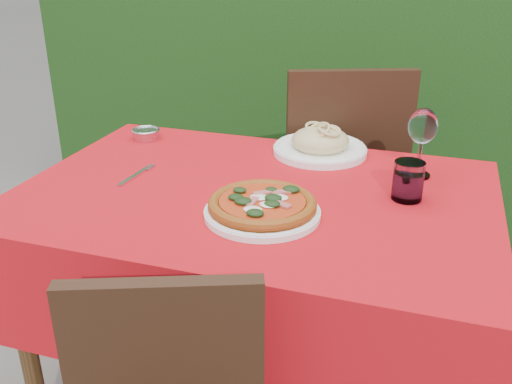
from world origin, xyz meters
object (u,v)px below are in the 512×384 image
(pizza_plate, at_px, (262,207))
(pasta_plate, at_px, (320,144))
(chair_far, at_px, (340,174))
(wine_glass, at_px, (423,129))
(water_glass, at_px, (408,183))
(fork, at_px, (133,177))
(steel_ramekin, at_px, (146,135))

(pizza_plate, bearing_deg, pasta_plate, 85.32)
(chair_far, bearing_deg, wine_glass, 102.74)
(chair_far, height_order, pasta_plate, chair_far)
(chair_far, xyz_separation_m, pasta_plate, (-0.02, -0.32, 0.22))
(chair_far, relative_size, wine_glass, 4.88)
(water_glass, bearing_deg, fork, -172.92)
(pasta_plate, xyz_separation_m, fork, (-0.46, -0.36, -0.03))
(pasta_plate, distance_m, wine_glass, 0.34)
(chair_far, distance_m, pasta_plate, 0.39)
(water_glass, height_order, wine_glass, wine_glass)
(pasta_plate, xyz_separation_m, water_glass, (0.29, -0.27, 0.02))
(pasta_plate, relative_size, steel_ramekin, 3.45)
(chair_far, height_order, water_glass, chair_far)
(pizza_plate, relative_size, pasta_plate, 1.09)
(fork, bearing_deg, chair_far, 59.55)
(water_glass, relative_size, fork, 0.55)
(pizza_plate, height_order, steel_ramekin, pizza_plate)
(pasta_plate, height_order, wine_glass, wine_glass)
(pizza_plate, relative_size, wine_glass, 1.60)
(water_glass, xyz_separation_m, fork, (-0.75, -0.09, -0.04))
(steel_ramekin, bearing_deg, fork, -68.24)
(water_glass, distance_m, wine_glass, 0.20)
(fork, bearing_deg, pizza_plate, -10.98)
(pasta_plate, distance_m, water_glass, 0.39)
(pizza_plate, distance_m, pasta_plate, 0.48)
(pizza_plate, relative_size, fork, 1.71)
(wine_glass, bearing_deg, fork, -160.94)
(chair_far, distance_m, pizza_plate, 0.83)
(chair_far, bearing_deg, fork, 33.57)
(chair_far, xyz_separation_m, pizza_plate, (-0.06, -0.80, 0.22))
(chair_far, height_order, fork, chair_far)
(pizza_plate, relative_size, water_glass, 3.09)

